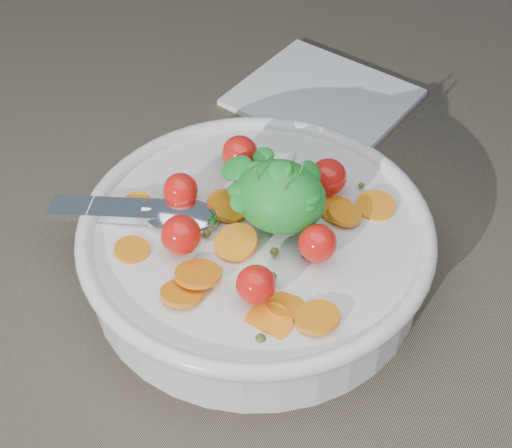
% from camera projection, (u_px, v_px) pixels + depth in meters
% --- Properties ---
extents(ground, '(6.00, 6.00, 0.00)m').
position_uv_depth(ground, '(216.00, 281.00, 0.59)').
color(ground, '#736652').
rests_on(ground, ground).
extents(bowl, '(0.28, 0.26, 0.11)m').
position_uv_depth(bowl, '(256.00, 245.00, 0.57)').
color(bowl, silver).
rests_on(bowl, ground).
extents(napkin, '(0.17, 0.16, 0.01)m').
position_uv_depth(napkin, '(323.00, 97.00, 0.75)').
color(napkin, white).
rests_on(napkin, ground).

